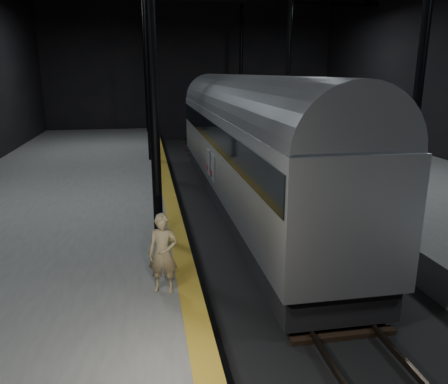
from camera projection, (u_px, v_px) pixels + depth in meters
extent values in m
plane|color=black|center=(254.00, 220.00, 17.14)|extent=(44.00, 44.00, 0.00)
cube|color=#555552|center=(52.00, 219.00, 15.72)|extent=(9.00, 43.80, 1.00)
cube|color=#555552|center=(428.00, 198.00, 18.29)|extent=(9.00, 43.80, 1.00)
cube|color=#816117|center=(170.00, 200.00, 16.31)|extent=(0.50, 43.80, 0.01)
cube|color=#3F3328|center=(236.00, 217.00, 16.97)|extent=(0.08, 43.00, 0.14)
cube|color=#3F3328|center=(272.00, 215.00, 17.21)|extent=(0.08, 43.00, 0.14)
cube|color=black|center=(254.00, 219.00, 17.12)|extent=(2.40, 42.00, 0.12)
cylinder|color=black|center=(152.00, 56.00, 11.09)|extent=(0.26, 0.26, 10.00)
cylinder|color=black|center=(422.00, 58.00, 12.39)|extent=(0.26, 0.26, 10.00)
cylinder|color=black|center=(147.00, 64.00, 22.48)|extent=(0.26, 0.26, 10.00)
cylinder|color=black|center=(288.00, 65.00, 23.78)|extent=(0.26, 0.26, 10.00)
cylinder|color=black|center=(145.00, 67.00, 33.86)|extent=(0.26, 0.26, 10.00)
cylinder|color=black|center=(241.00, 67.00, 35.16)|extent=(0.26, 0.26, 10.00)
cube|color=black|center=(204.00, 0.00, 27.75)|extent=(23.60, 0.15, 0.18)
cube|color=#A9ACB2|center=(244.00, 147.00, 18.24)|extent=(2.92, 20.15, 3.02)
cube|color=black|center=(244.00, 191.00, 18.74)|extent=(2.67, 19.75, 0.86)
cube|color=black|center=(245.00, 131.00, 18.05)|extent=(2.98, 19.85, 0.91)
cylinder|color=slate|center=(245.00, 111.00, 17.83)|extent=(2.86, 19.95, 2.86)
cube|color=black|center=(299.00, 270.00, 12.15)|extent=(1.81, 2.22, 0.35)
cube|color=black|center=(217.00, 166.00, 25.53)|extent=(1.81, 2.22, 0.35)
cube|color=silver|center=(213.00, 168.00, 17.19)|extent=(0.04, 0.76, 1.06)
cube|color=silver|center=(209.00, 162.00, 18.33)|extent=(0.04, 0.76, 1.06)
cylinder|color=#AB1524|center=(212.00, 173.00, 17.42)|extent=(0.03, 0.26, 0.26)
cylinder|color=#AB1524|center=(207.00, 167.00, 18.57)|extent=(0.03, 0.26, 0.26)
imported|color=#96835C|center=(163.00, 254.00, 9.31)|extent=(0.73, 0.57, 1.76)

